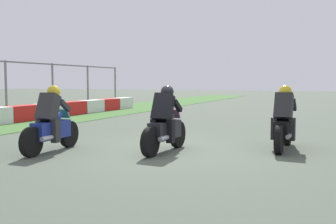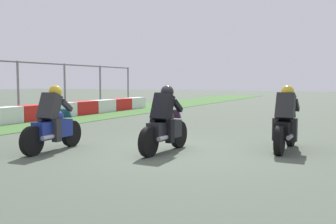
{
  "view_description": "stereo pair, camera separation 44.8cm",
  "coord_description": "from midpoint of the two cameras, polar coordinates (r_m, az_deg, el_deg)",
  "views": [
    {
      "loc": [
        -8.48,
        -3.51,
        1.6
      ],
      "look_at": [
        -0.03,
        0.01,
        0.9
      ],
      "focal_mm": 43.05,
      "sensor_mm": 36.0,
      "label": 1
    },
    {
      "loc": [
        -8.3,
        -3.92,
        1.6
      ],
      "look_at": [
        -0.03,
        0.01,
        0.9
      ],
      "focal_mm": 43.05,
      "sensor_mm": 36.0,
      "label": 2
    }
  ],
  "objects": [
    {
      "name": "rider_lane_b",
      "position": [
        9.09,
        -1.85,
        -1.8
      ],
      "size": [
        2.04,
        0.55,
        1.51
      ],
      "rotation": [
        0.0,
        0.0,
        -0.06
      ],
      "color": "black",
      "rests_on": "ground_plane"
    },
    {
      "name": "rider_lane_a",
      "position": [
        9.74,
        14.84,
        -1.53
      ],
      "size": [
        2.04,
        0.54,
        1.51
      ],
      "rotation": [
        0.0,
        0.0,
        -0.02
      ],
      "color": "black",
      "rests_on": "ground_plane"
    },
    {
      "name": "ground_plane",
      "position": [
        9.32,
        -1.26,
        -5.52
      ],
      "size": [
        120.0,
        120.0,
        0.0
      ],
      "primitive_type": "plane",
      "color": "#495344"
    },
    {
      "name": "rider_lane_c",
      "position": [
        9.55,
        -17.52,
        -1.71
      ],
      "size": [
        2.04,
        0.55,
        1.51
      ],
      "rotation": [
        0.0,
        0.0,
        0.05
      ],
      "color": "black",
      "rests_on": "ground_plane"
    }
  ]
}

